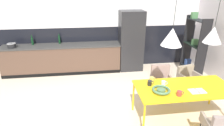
{
  "coord_description": "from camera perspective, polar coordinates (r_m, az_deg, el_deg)",
  "views": [
    {
      "loc": [
        -0.48,
        -2.97,
        2.56
      ],
      "look_at": [
        0.02,
        0.95,
        0.95
      ],
      "focal_mm": 29.57,
      "sensor_mm": 36.0,
      "label": 1
    }
  ],
  "objects": [
    {
      "name": "mug_dark_espresso",
      "position": [
        3.79,
        11.62,
        -6.08
      ],
      "size": [
        0.13,
        0.09,
        0.1
      ],
      "color": "black",
      "rests_on": "dining_table"
    },
    {
      "name": "kitchen_counter",
      "position": [
        6.11,
        -15.01,
        1.29
      ],
      "size": [
        3.66,
        0.63,
        0.91
      ],
      "color": "brown",
      "rests_on": "ground"
    },
    {
      "name": "armchair_far_side",
      "position": [
        4.69,
        14.95,
        -4.54
      ],
      "size": [
        0.52,
        0.5,
        0.81
      ],
      "rotation": [
        0.0,
        0.0,
        3.07
      ],
      "color": "gray",
      "rests_on": "ground"
    },
    {
      "name": "pendant_lamp_over_table_near",
      "position": [
        3.42,
        18.06,
        7.68
      ],
      "size": [
        0.37,
        0.37,
        1.1
      ],
      "color": "black"
    },
    {
      "name": "back_wall_splashback_dark",
      "position": [
        6.33,
        -2.61,
        5.02
      ],
      "size": [
        6.63,
        0.12,
        1.38
      ],
      "primitive_type": "cube",
      "color": "black",
      "rests_on": "ground"
    },
    {
      "name": "open_book",
      "position": [
        3.88,
        24.85,
        -7.89
      ],
      "size": [
        0.3,
        0.19,
        0.02
      ],
      "color": "white",
      "rests_on": "dining_table"
    },
    {
      "name": "armchair_near_window",
      "position": [
        5.06,
        22.47,
        -3.85
      ],
      "size": [
        0.57,
        0.56,
        0.73
      ],
      "rotation": [
        0.0,
        0.0,
        3.35
      ],
      "color": "gray",
      "rests_on": "ground"
    },
    {
      "name": "fruit_bowl",
      "position": [
        3.59,
        14.96,
        -8.08
      ],
      "size": [
        0.34,
        0.34,
        0.08
      ],
      "color": "#4C704C",
      "rests_on": "dining_table"
    },
    {
      "name": "bottle_spice_small",
      "position": [
        6.11,
        -15.97,
        7.03
      ],
      "size": [
        0.06,
        0.06,
        0.32
      ],
      "color": "#0F3319",
      "rests_on": "kitchen_counter"
    },
    {
      "name": "mug_short_terracotta",
      "position": [
        3.59,
        20.13,
        -8.8
      ],
      "size": [
        0.13,
        0.09,
        0.1
      ],
      "color": "#B23D33",
      "rests_on": "dining_table"
    },
    {
      "name": "bottle_oil_tall",
      "position": [
        6.26,
        -23.42,
        6.31
      ],
      "size": [
        0.07,
        0.07,
        0.3
      ],
      "color": "#0F3319",
      "rests_on": "kitchen_counter"
    },
    {
      "name": "armchair_corner_seat",
      "position": [
        3.6,
        30.81,
        -16.5
      ],
      "size": [
        0.57,
        0.56,
        0.77
      ],
      "rotation": [
        0.0,
        0.0,
        -0.21
      ],
      "color": "gray",
      "rests_on": "ground"
    },
    {
      "name": "mug_white_ceramic",
      "position": [
        3.95,
        12.26,
        -4.95
      ],
      "size": [
        0.13,
        0.09,
        0.09
      ],
      "color": "gold",
      "rests_on": "dining_table"
    },
    {
      "name": "mug_wide_latte",
      "position": [
        3.83,
        15.66,
        -6.09
      ],
      "size": [
        0.13,
        0.08,
        0.11
      ],
      "color": "white",
      "rests_on": "dining_table"
    },
    {
      "name": "dining_table",
      "position": [
        3.95,
        21.54,
        -7.53
      ],
      "size": [
        1.93,
        0.88,
        0.74
      ],
      "color": "gold",
      "rests_on": "ground"
    },
    {
      "name": "refrigerator_column",
      "position": [
        6.04,
        5.86,
        6.75
      ],
      "size": [
        0.75,
        0.6,
        1.92
      ],
      "primitive_type": "cube",
      "color": "#232326",
      "rests_on": "ground"
    },
    {
      "name": "back_wall_panel_upper",
      "position": [
        6.07,
        -2.85,
        17.55
      ],
      "size": [
        6.63,
        0.12,
        1.38
      ],
      "primitive_type": "cube",
      "color": "silver",
      "rests_on": "back_wall_splashback_dark"
    },
    {
      "name": "ground_plane",
      "position": [
        3.95,
        1.55,
        -18.17
      ],
      "size": [
        8.62,
        8.62,
        0.0
      ],
      "primitive_type": "plane",
      "color": "beige"
    },
    {
      "name": "open_shelf_unit",
      "position": [
        6.05,
        23.99,
        4.91
      ],
      "size": [
        0.3,
        0.84,
        1.91
      ],
      "rotation": [
        0.0,
        0.0,
        -1.57
      ],
      "color": "black",
      "rests_on": "ground"
    },
    {
      "name": "pendant_lamp_over_table_far",
      "position": [
        3.81,
        28.8,
        7.63
      ],
      "size": [
        0.32,
        0.32,
        1.08
      ],
      "color": "black"
    },
    {
      "name": "cooking_pot",
      "position": [
        6.23,
        -28.62,
        4.77
      ],
      "size": [
        0.25,
        0.25,
        0.15
      ],
      "color": "black",
      "rests_on": "kitchen_counter"
    }
  ]
}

